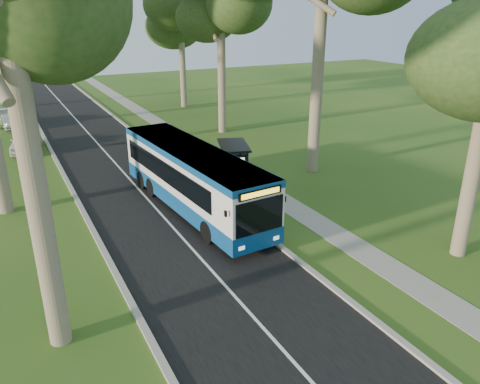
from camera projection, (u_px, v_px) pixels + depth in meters
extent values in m
plane|color=#2A5119|center=(258.00, 230.00, 22.31)|extent=(120.00, 120.00, 0.00)
cube|color=black|center=(129.00, 179.00, 29.03)|extent=(7.00, 100.00, 0.02)
cube|color=#9E9B93|center=(182.00, 169.00, 30.53)|extent=(0.25, 100.00, 0.12)
cube|color=#9E9B93|center=(70.00, 187.00, 27.50)|extent=(0.25, 100.00, 0.12)
cube|color=white|center=(129.00, 178.00, 29.03)|extent=(0.12, 100.00, 0.00)
cube|color=gray|center=(223.00, 164.00, 31.85)|extent=(1.50, 100.00, 0.02)
cube|color=white|center=(193.00, 176.00, 24.02)|extent=(3.44, 12.42, 2.91)
cube|color=navy|center=(193.00, 195.00, 24.40)|extent=(3.48, 12.45, 0.82)
cube|color=navy|center=(192.00, 152.00, 23.54)|extent=(3.48, 12.45, 0.33)
cube|color=black|center=(250.00, 219.00, 18.90)|extent=(2.30, 0.22, 1.48)
cube|color=yellow|center=(251.00, 195.00, 18.50)|extent=(1.84, 0.15, 0.22)
cube|color=black|center=(249.00, 249.00, 19.48)|extent=(2.46, 0.30, 0.31)
cylinder|color=black|center=(202.00, 233.00, 20.87)|extent=(0.36, 1.08, 1.06)
cylinder|color=black|center=(247.00, 222.00, 21.87)|extent=(0.36, 1.08, 1.06)
cylinder|color=black|center=(151.00, 182.00, 26.93)|extent=(0.36, 1.08, 1.06)
cylinder|color=black|center=(189.00, 176.00, 27.94)|extent=(0.36, 1.08, 1.06)
cylinder|color=gray|center=(260.00, 201.00, 22.28)|extent=(0.08, 0.08, 2.65)
cube|color=navy|center=(260.00, 182.00, 21.93)|extent=(0.08, 0.37, 0.66)
cylinder|color=yellow|center=(260.00, 179.00, 21.85)|extent=(0.04, 0.23, 0.23)
cube|color=white|center=(260.00, 197.00, 22.20)|extent=(0.08, 0.32, 0.42)
cube|color=black|center=(253.00, 171.00, 26.75)|extent=(0.12, 0.12, 2.42)
cube|color=black|center=(233.00, 159.00, 28.80)|extent=(0.12, 0.12, 2.42)
cube|color=black|center=(234.00, 145.00, 27.05)|extent=(2.47, 3.32, 0.12)
cube|color=silver|center=(244.00, 163.00, 27.77)|extent=(0.83, 2.35, 1.94)
cube|color=black|center=(245.00, 173.00, 26.40)|extent=(1.01, 0.47, 2.13)
cube|color=white|center=(245.00, 173.00, 26.33)|extent=(0.79, 0.28, 1.89)
cube|color=black|center=(236.00, 176.00, 28.16)|extent=(0.91, 1.77, 0.06)
cylinder|color=black|center=(256.00, 196.00, 25.08)|extent=(0.54, 0.54, 0.97)
cylinder|color=black|center=(256.00, 187.00, 24.90)|extent=(0.58, 0.58, 0.05)
imported|color=silver|center=(26.00, 140.00, 34.54)|extent=(2.76, 4.90, 1.57)
imported|color=#A8ABB0|center=(11.00, 118.00, 41.52)|extent=(2.06, 4.87, 1.56)
cylinder|color=#7A6B56|center=(34.00, 181.00, 12.93)|extent=(0.67, 0.67, 10.80)
cylinder|color=#7A6B56|center=(8.00, 76.00, 31.17)|extent=(0.68, 0.68, 11.36)
cylinder|color=#7A6B56|center=(2.00, 51.00, 47.83)|extent=(0.69, 0.69, 11.57)
cylinder|color=#7A6B56|center=(478.00, 148.00, 18.45)|extent=(0.63, 0.63, 9.47)
cylinder|color=#7A6B56|center=(318.00, 69.00, 28.15)|extent=(0.73, 0.73, 12.89)
cylinder|color=#7A6B56|center=(222.00, 70.00, 38.19)|extent=(0.66, 0.66, 10.35)
cylinder|color=#7A6B56|center=(182.00, 58.00, 48.63)|extent=(0.65, 0.65, 10.19)
ellipsoid|color=#2A471B|center=(180.00, 2.00, 46.66)|extent=(5.20, 5.20, 6.99)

